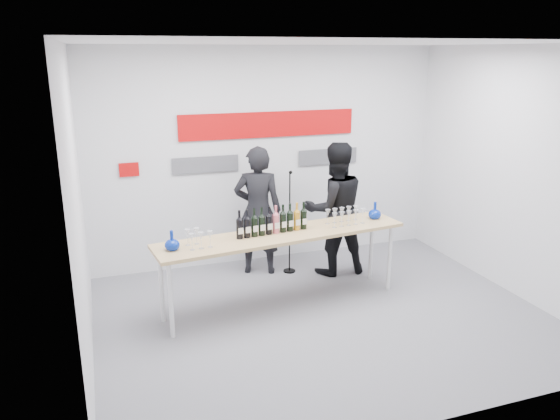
{
  "coord_description": "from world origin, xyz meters",
  "views": [
    {
      "loc": [
        -2.31,
        -5.17,
        2.92
      ],
      "look_at": [
        -0.33,
        0.55,
        1.15
      ],
      "focal_mm": 35.0,
      "sensor_mm": 36.0,
      "label": 1
    }
  ],
  "objects": [
    {
      "name": "tasting_table",
      "position": [
        -0.33,
        0.45,
        0.83
      ],
      "size": [
        3.04,
        0.94,
        0.9
      ],
      "rotation": [
        0.0,
        0.0,
        0.12
      ],
      "color": "tan",
      "rests_on": "ground"
    },
    {
      "name": "mic_stand",
      "position": [
        0.09,
        1.37,
        0.43
      ],
      "size": [
        0.17,
        0.17,
        1.42
      ],
      "rotation": [
        0.0,
        0.0,
        -0.2
      ],
      "color": "black",
      "rests_on": "ground"
    },
    {
      "name": "glasses_left",
      "position": [
        -1.35,
        0.32,
        0.99
      ],
      "size": [
        0.28,
        0.23,
        0.18
      ],
      "color": "silver",
      "rests_on": "tasting_table"
    },
    {
      "name": "ground",
      "position": [
        0.0,
        0.0,
        0.0
      ],
      "size": [
        5.0,
        5.0,
        0.0
      ],
      "primitive_type": "plane",
      "color": "slate",
      "rests_on": "ground"
    },
    {
      "name": "presenter_right",
      "position": [
        0.65,
        1.18,
        0.9
      ],
      "size": [
        0.9,
        0.71,
        1.79
      ],
      "primitive_type": "imported",
      "rotation": [
        0.0,
        0.0,
        3.1
      ],
      "color": "black",
      "rests_on": "ground"
    },
    {
      "name": "wine_bottles",
      "position": [
        -0.45,
        0.48,
        1.06
      ],
      "size": [
        0.89,
        0.18,
        0.33
      ],
      "rotation": [
        0.0,
        0.0,
        0.12
      ],
      "color": "black",
      "rests_on": "tasting_table"
    },
    {
      "name": "decanter_left",
      "position": [
        -1.62,
        0.32,
        1.01
      ],
      "size": [
        0.16,
        0.16,
        0.21
      ],
      "primitive_type": null,
      "color": "#072491",
      "rests_on": "tasting_table"
    },
    {
      "name": "presenter_left",
      "position": [
        -0.31,
        1.52,
        0.87
      ],
      "size": [
        0.74,
        0.61,
        1.74
      ],
      "primitive_type": "imported",
      "rotation": [
        0.0,
        0.0,
        2.8
      ],
      "color": "black",
      "rests_on": "ground"
    },
    {
      "name": "signage",
      "position": [
        -0.06,
        1.97,
        1.81
      ],
      "size": [
        3.38,
        0.02,
        0.79
      ],
      "color": "#BB0809",
      "rests_on": "back_wall"
    },
    {
      "name": "back_wall",
      "position": [
        0.0,
        2.0,
        1.5
      ],
      "size": [
        5.0,
        0.04,
        3.0
      ],
      "primitive_type": "cube",
      "color": "silver",
      "rests_on": "ground"
    },
    {
      "name": "glasses_right",
      "position": [
        0.51,
        0.55,
        0.99
      ],
      "size": [
        0.48,
        0.27,
        0.18
      ],
      "color": "silver",
      "rests_on": "tasting_table"
    },
    {
      "name": "decanter_right",
      "position": [
        0.95,
        0.62,
        1.01
      ],
      "size": [
        0.16,
        0.16,
        0.21
      ],
      "primitive_type": null,
      "color": "#072491",
      "rests_on": "tasting_table"
    }
  ]
}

